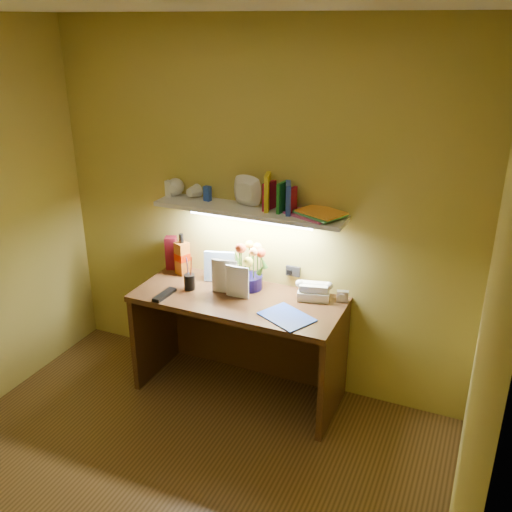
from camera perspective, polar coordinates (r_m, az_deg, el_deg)
The scene contains 13 objects.
desk at distance 3.98m, azimuth -1.74°, elevation -8.94°, with size 1.40×0.60×0.75m, color #3B2110.
flower_bouquet at distance 3.85m, azimuth -0.72°, elevation -1.00°, with size 0.21×0.21×0.33m, color black, non-canonical shape.
telephone at distance 3.77m, azimuth 5.81°, elevation -3.36°, with size 0.20×0.15×0.12m, color white, non-canonical shape.
desk_clock at distance 3.76m, azimuth 8.65°, elevation -4.00°, with size 0.08×0.04×0.08m, color silver.
whisky_bottle at distance 4.11m, azimuth -7.40°, elevation 0.19°, with size 0.08×0.08×0.31m, color #AB5116, non-canonical shape.
whisky_box at distance 4.22m, azimuth -8.47°, elevation 0.32°, with size 0.08×0.08×0.25m, color #5F0D16.
pen_cup at distance 3.89m, azimuth -6.69°, elevation -2.09°, with size 0.08×0.08×0.18m, color black.
art_card at distance 3.99m, azimuth -3.68°, elevation -1.06°, with size 0.21×0.04×0.21m, color white, non-canonical shape.
tv_remote at distance 3.85m, azimuth -9.14°, elevation -3.84°, with size 0.06×0.20×0.02m, color black.
blue_folder at distance 3.55m, azimuth 3.09°, elevation -6.10°, with size 0.31×0.23×0.01m, color blue.
desk_book_a at distance 3.84m, azimuth -4.44°, elevation -1.89°, with size 0.18×0.02×0.24m, color beige.
desk_book_b at distance 3.78m, azimuth -3.02°, elevation -2.41°, with size 0.16×0.02×0.22m, color white.
wall_shelf at distance 3.73m, azimuth -0.54°, elevation 5.10°, with size 1.30×0.33×0.27m.
Camera 1 is at (1.47, -1.86, 2.46)m, focal length 40.00 mm.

